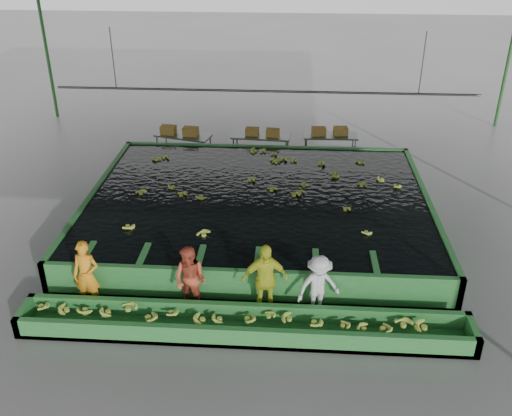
# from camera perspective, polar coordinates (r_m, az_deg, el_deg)

# --- Properties ---
(ground) EXTENTS (80.00, 80.00, 0.00)m
(ground) POSITION_cam_1_polar(r_m,az_deg,el_deg) (15.85, -0.12, -4.04)
(ground) COLOR slate
(ground) RESTS_ON ground
(shed_roof) EXTENTS (20.00, 22.00, 0.04)m
(shed_roof) POSITION_cam_1_polar(r_m,az_deg,el_deg) (13.87, -0.14, 13.78)
(shed_roof) COLOR gray
(shed_roof) RESTS_ON shed_posts
(shed_posts) EXTENTS (20.00, 22.00, 5.00)m
(shed_posts) POSITION_cam_1_polar(r_m,az_deg,el_deg) (14.68, -0.13, 4.27)
(shed_posts) COLOR #28642A
(shed_posts) RESTS_ON ground
(flotation_tank) EXTENTS (10.00, 8.00, 0.90)m
(flotation_tank) POSITION_cam_1_polar(r_m,az_deg,el_deg) (16.92, 0.23, -0.07)
(flotation_tank) COLOR #296F2F
(flotation_tank) RESTS_ON ground
(tank_water) EXTENTS (9.70, 7.70, 0.00)m
(tank_water) POSITION_cam_1_polar(r_m,az_deg,el_deg) (16.74, 0.23, 1.14)
(tank_water) COLOR black
(tank_water) RESTS_ON flotation_tank
(sorting_trough) EXTENTS (10.00, 1.00, 0.50)m
(sorting_trough) POSITION_cam_1_polar(r_m,az_deg,el_deg) (12.78, -1.25, -11.62)
(sorting_trough) COLOR #296F2F
(sorting_trough) RESTS_ON ground
(cableway_rail) EXTENTS (0.08, 0.08, 14.00)m
(cableway_rail) POSITION_cam_1_polar(r_m,az_deg,el_deg) (19.21, 0.91, 11.61)
(cableway_rail) COLOR #59605B
(cableway_rail) RESTS_ON shed_roof
(rail_hanger_left) EXTENTS (0.04, 0.04, 2.00)m
(rail_hanger_left) POSITION_cam_1_polar(r_m,az_deg,el_deg) (19.84, -14.12, 14.32)
(rail_hanger_left) COLOR #59605B
(rail_hanger_left) RESTS_ON shed_roof
(rail_hanger_right) EXTENTS (0.04, 0.04, 2.00)m
(rail_hanger_right) POSITION_cam_1_polar(r_m,az_deg,el_deg) (19.37, 16.32, 13.72)
(rail_hanger_right) COLOR #59605B
(rail_hanger_right) RESTS_ON shed_roof
(worker_a) EXTENTS (0.65, 0.45, 1.72)m
(worker_a) POSITION_cam_1_polar(r_m,az_deg,el_deg) (13.81, -16.59, -6.43)
(worker_a) COLOR orange
(worker_a) RESTS_ON ground
(worker_b) EXTENTS (1.00, 0.90, 1.67)m
(worker_b) POSITION_cam_1_polar(r_m,az_deg,el_deg) (13.21, -6.59, -7.15)
(worker_b) COLOR #B8482E
(worker_b) RESTS_ON ground
(worker_c) EXTENTS (1.13, 0.64, 1.82)m
(worker_c) POSITION_cam_1_polar(r_m,az_deg,el_deg) (12.99, 0.87, -7.20)
(worker_c) COLOR #CBD328
(worker_c) RESTS_ON ground
(worker_d) EXTENTS (1.16, 0.91, 1.57)m
(worker_d) POSITION_cam_1_polar(r_m,az_deg,el_deg) (13.07, 6.27, -7.82)
(worker_d) COLOR silver
(worker_d) RESTS_ON ground
(packing_table_left) EXTENTS (2.19, 1.32, 0.93)m
(packing_table_left) POSITION_cam_1_polar(r_m,az_deg,el_deg) (21.58, -7.21, 6.13)
(packing_table_left) COLOR #59605B
(packing_table_left) RESTS_ON ground
(packing_table_mid) EXTENTS (2.20, 1.00, 0.98)m
(packing_table_mid) POSITION_cam_1_polar(r_m,az_deg,el_deg) (21.26, 0.50, 6.09)
(packing_table_mid) COLOR #59605B
(packing_table_mid) RESTS_ON ground
(packing_table_right) EXTENTS (2.01, 0.84, 0.90)m
(packing_table_right) POSITION_cam_1_polar(r_m,az_deg,el_deg) (21.63, 7.38, 6.14)
(packing_table_right) COLOR #59605B
(packing_table_right) RESTS_ON ground
(box_stack_left) EXTENTS (1.45, 0.57, 0.30)m
(box_stack_left) POSITION_cam_1_polar(r_m,az_deg,el_deg) (21.45, -7.63, 7.30)
(box_stack_left) COLOR olive
(box_stack_left) RESTS_ON packing_table_left
(box_stack_mid) EXTENTS (1.26, 0.44, 0.27)m
(box_stack_mid) POSITION_cam_1_polar(r_m,az_deg,el_deg) (21.03, 0.65, 7.27)
(box_stack_mid) COLOR olive
(box_stack_mid) RESTS_ON packing_table_mid
(box_stack_right) EXTENTS (1.36, 0.51, 0.29)m
(box_stack_right) POSITION_cam_1_polar(r_m,az_deg,el_deg) (21.49, 7.36, 7.29)
(box_stack_right) COLOR olive
(box_stack_right) RESTS_ON packing_table_right
(floating_bananas) EXTENTS (8.12, 5.53, 0.11)m
(floating_bananas) POSITION_cam_1_polar(r_m,az_deg,el_deg) (17.45, 0.39, 2.32)
(floating_bananas) COLOR #9FB73B
(floating_bananas) RESTS_ON tank_water
(trough_bananas) EXTENTS (9.56, 0.64, 0.13)m
(trough_bananas) POSITION_cam_1_polar(r_m,az_deg,el_deg) (12.68, -1.26, -11.10)
(trough_bananas) COLOR #9FB73B
(trough_bananas) RESTS_ON sorting_trough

